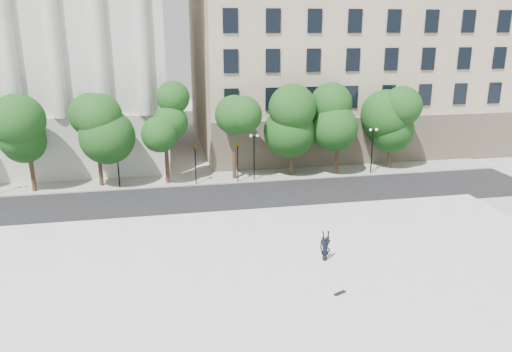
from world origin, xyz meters
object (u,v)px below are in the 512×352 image
(person_lying, at_px, (325,256))
(skateboard, at_px, (340,293))
(traffic_light_west, at_px, (195,146))
(traffic_light_east, at_px, (237,143))

(person_lying, relative_size, skateboard, 2.53)
(traffic_light_west, distance_m, skateboard, 22.52)
(person_lying, distance_m, skateboard, 3.94)
(traffic_light_east, distance_m, skateboard, 21.87)
(traffic_light_west, bearing_deg, skateboard, -75.05)
(traffic_light_west, height_order, traffic_light_east, traffic_light_east)
(person_lying, height_order, skateboard, person_lying)
(skateboard, bearing_deg, traffic_light_west, 81.00)
(traffic_light_west, relative_size, skateboard, 5.78)
(traffic_light_east, xyz_separation_m, skateboard, (1.93, -21.54, -3.27))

